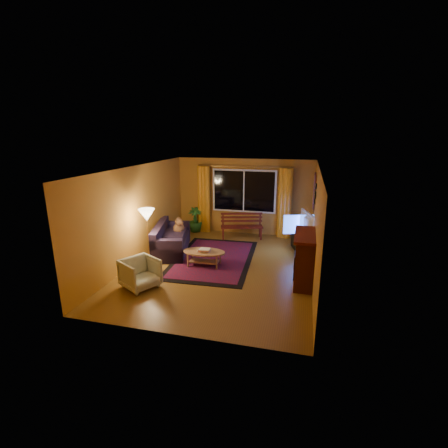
% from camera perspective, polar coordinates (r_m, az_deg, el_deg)
% --- Properties ---
extents(floor, '(4.50, 6.00, 0.02)m').
position_cam_1_polar(floor, '(8.37, -0.51, -7.55)').
color(floor, brown).
rests_on(floor, ground).
extents(ceiling, '(4.50, 6.00, 0.02)m').
position_cam_1_polar(ceiling, '(7.72, -0.56, 9.89)').
color(ceiling, white).
rests_on(ceiling, ground).
extents(wall_back, '(4.50, 0.02, 2.50)m').
position_cam_1_polar(wall_back, '(10.82, 3.55, 4.80)').
color(wall_back, '#BA7C2A').
rests_on(wall_back, ground).
extents(wall_left, '(0.02, 6.00, 2.50)m').
position_cam_1_polar(wall_left, '(8.79, -14.94, 1.73)').
color(wall_left, '#BA7C2A').
rests_on(wall_left, ground).
extents(wall_right, '(0.02, 6.00, 2.50)m').
position_cam_1_polar(wall_right, '(7.71, 15.93, -0.28)').
color(wall_right, '#BA7C2A').
rests_on(wall_right, ground).
extents(window, '(2.00, 0.02, 1.30)m').
position_cam_1_polar(window, '(10.72, 3.50, 5.79)').
color(window, black).
rests_on(window, wall_back).
extents(curtain_rod, '(3.20, 0.03, 0.03)m').
position_cam_1_polar(curtain_rod, '(10.57, 3.53, 10.02)').
color(curtain_rod, '#BF8C3F').
rests_on(curtain_rod, wall_back).
extents(curtain_left, '(0.36, 0.36, 2.24)m').
position_cam_1_polar(curtain_left, '(11.05, -3.50, 4.34)').
color(curtain_left, orange).
rests_on(curtain_left, ground).
extents(curtain_right, '(0.36, 0.36, 2.24)m').
position_cam_1_polar(curtain_right, '(10.55, 10.63, 3.56)').
color(curtain_right, orange).
rests_on(curtain_right, ground).
extents(bench, '(1.39, 0.74, 0.40)m').
position_cam_1_polar(bench, '(10.44, 3.14, -1.53)').
color(bench, '#48120C').
rests_on(bench, ground).
extents(potted_plant, '(0.53, 0.53, 0.85)m').
position_cam_1_polar(potted_plant, '(11.17, -5.07, 0.78)').
color(potted_plant, '#235B1E').
rests_on(potted_plant, ground).
extents(sofa, '(1.32, 2.14, 0.80)m').
position_cam_1_polar(sofa, '(9.39, -9.20, -2.42)').
color(sofa, black).
rests_on(sofa, ground).
extents(dog, '(0.37, 0.44, 0.43)m').
position_cam_1_polar(dog, '(9.71, -7.95, -0.48)').
color(dog, '#986238').
rests_on(dog, sofa).
extents(armchair, '(0.92, 0.94, 0.73)m').
position_cam_1_polar(armchair, '(7.40, -14.54, -8.15)').
color(armchair, beige).
rests_on(armchair, ground).
extents(floor_lamp, '(0.29, 0.29, 1.50)m').
position_cam_1_polar(floor_lamp, '(8.37, -13.19, -2.41)').
color(floor_lamp, '#BF8C3F').
rests_on(floor_lamp, ground).
extents(rug, '(2.19, 3.32, 0.02)m').
position_cam_1_polar(rug, '(8.85, -1.85, -6.07)').
color(rug, maroon).
rests_on(rug, ground).
extents(coffee_table, '(1.12, 1.12, 0.39)m').
position_cam_1_polar(coffee_table, '(8.36, -3.50, -6.05)').
color(coffee_table, '#A7784F').
rests_on(coffee_table, ground).
extents(tv_console, '(0.69, 1.20, 0.47)m').
position_cam_1_polar(tv_console, '(9.54, 13.61, -3.44)').
color(tv_console, black).
rests_on(tv_console, ground).
extents(television, '(0.52, 1.18, 0.68)m').
position_cam_1_polar(television, '(9.37, 13.84, -0.09)').
color(television, black).
rests_on(television, tv_console).
extents(fireplace, '(0.40, 1.20, 1.10)m').
position_cam_1_polar(fireplace, '(7.55, 13.99, -6.10)').
color(fireplace, maroon).
rests_on(fireplace, ground).
extents(mirror_cluster, '(0.06, 0.60, 0.56)m').
position_cam_1_polar(mirror_cluster, '(8.86, 15.71, 5.42)').
color(mirror_cluster, black).
rests_on(mirror_cluster, wall_right).
extents(painting, '(0.04, 0.76, 0.96)m').
position_cam_1_polar(painting, '(10.02, 15.60, 5.70)').
color(painting, '#E05829').
rests_on(painting, wall_right).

